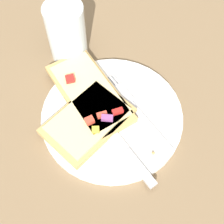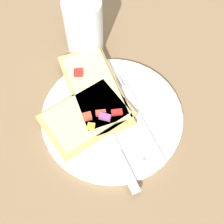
% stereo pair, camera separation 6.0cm
% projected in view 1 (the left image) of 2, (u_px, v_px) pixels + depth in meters
% --- Properties ---
extents(ground_plane, '(4.00, 4.00, 0.00)m').
position_uv_depth(ground_plane, '(112.00, 117.00, 0.62)').
color(ground_plane, '#7F6647').
extents(plate, '(0.28, 0.28, 0.01)m').
position_uv_depth(plate, '(112.00, 116.00, 0.62)').
color(plate, white).
rests_on(plate, ground).
extents(fork, '(0.18, 0.14, 0.01)m').
position_uv_depth(fork, '(134.00, 108.00, 0.62)').
color(fork, '#B7B7BC').
rests_on(fork, plate).
extents(knife, '(0.18, 0.14, 0.01)m').
position_uv_depth(knife, '(123.00, 147.00, 0.57)').
color(knife, '#B7B7BC').
rests_on(knife, plate).
extents(pizza_slice_main, '(0.22, 0.19, 0.03)m').
position_uv_depth(pizza_slice_main, '(89.00, 93.00, 0.62)').
color(pizza_slice_main, tan).
rests_on(pizza_slice_main, plate).
extents(pizza_slice_corner, '(0.19, 0.19, 0.03)m').
position_uv_depth(pizza_slice_corner, '(88.00, 120.00, 0.59)').
color(pizza_slice_corner, tan).
rests_on(pizza_slice_corner, plate).
extents(crumb_scatter, '(0.09, 0.13, 0.01)m').
position_uv_depth(crumb_scatter, '(102.00, 120.00, 0.60)').
color(crumb_scatter, tan).
rests_on(crumb_scatter, plate).
extents(drinking_glass, '(0.08, 0.08, 0.13)m').
position_uv_depth(drinking_glass, '(67.00, 32.00, 0.65)').
color(drinking_glass, silver).
rests_on(drinking_glass, ground).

